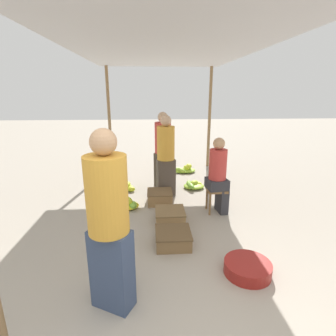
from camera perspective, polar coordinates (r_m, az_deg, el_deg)
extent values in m
cylinder|color=olive|center=(7.39, -12.65, 10.33)|extent=(0.08, 0.08, 2.73)
cylinder|color=olive|center=(7.48, 9.01, 10.58)|extent=(0.08, 0.08, 2.73)
cube|color=#B2B2B7|center=(4.50, -0.56, 24.98)|extent=(3.15, 6.08, 0.04)
cube|color=#384766|center=(2.76, -12.08, -20.74)|extent=(0.45, 0.37, 0.82)
cylinder|color=gold|center=(2.39, -13.15, -5.73)|extent=(0.51, 0.51, 0.72)
sphere|color=tan|center=(2.26, -13.91, 5.53)|extent=(0.23, 0.23, 0.23)
cube|color=brown|center=(4.68, 10.51, -4.65)|extent=(0.34, 0.34, 0.04)
cylinder|color=brown|center=(4.61, 9.13, -7.84)|extent=(0.04, 0.04, 0.40)
cylinder|color=brown|center=(4.68, 12.41, -7.67)|extent=(0.04, 0.04, 0.40)
cylinder|color=brown|center=(4.86, 8.43, -6.56)|extent=(0.04, 0.04, 0.40)
cylinder|color=brown|center=(4.92, 11.55, -6.42)|extent=(0.04, 0.04, 0.40)
cube|color=#2D2D33|center=(4.77, 11.62, -6.90)|extent=(0.18, 0.32, 0.44)
cube|color=#2D2D33|center=(4.65, 10.58, -3.38)|extent=(0.39, 0.39, 0.18)
cylinder|color=#BF3833|center=(4.54, 10.81, 0.78)|extent=(0.34, 0.34, 0.52)
sphere|color=tan|center=(4.47, 11.05, 5.25)|extent=(0.20, 0.20, 0.20)
cylinder|color=maroon|center=(3.42, 16.92, -20.10)|extent=(0.55, 0.55, 0.15)
ellipsoid|color=#7BB536|center=(4.98, -9.30, -7.58)|extent=(0.36, 0.23, 0.15)
ellipsoid|color=yellow|center=(5.03, -9.78, -7.35)|extent=(0.29, 0.37, 0.15)
ellipsoid|color=#C2D22A|center=(4.87, -8.88, -6.98)|extent=(0.28, 0.29, 0.15)
ellipsoid|color=#7BB636|center=(4.84, -7.62, -7.98)|extent=(0.17, 0.24, 0.13)
ellipsoid|color=#B2CB2C|center=(5.04, -9.82, -7.15)|extent=(0.29, 0.18, 0.15)
ellipsoid|color=yellow|center=(4.94, -8.88, -8.06)|extent=(0.43, 0.38, 0.10)
ellipsoid|color=yellow|center=(5.80, -9.98, -2.85)|extent=(0.19, 0.25, 0.13)
ellipsoid|color=#CBD528|center=(5.82, -11.24, -4.30)|extent=(0.32, 0.26, 0.12)
ellipsoid|color=#C8D428|center=(5.72, -8.13, -4.52)|extent=(0.25, 0.23, 0.11)
ellipsoid|color=#BCCF2B|center=(5.82, -8.94, -3.61)|extent=(0.18, 0.30, 0.11)
ellipsoid|color=#75B337|center=(5.92, -10.28, -3.64)|extent=(0.28, 0.11, 0.14)
ellipsoid|color=#A5C62F|center=(5.83, -10.02, -4.28)|extent=(0.51, 0.44, 0.10)
ellipsoid|color=#80B735|center=(5.92, 4.56, -3.31)|extent=(0.16, 0.26, 0.12)
ellipsoid|color=#77B437|center=(5.78, 4.95, -3.86)|extent=(0.18, 0.35, 0.11)
ellipsoid|color=#ABC92D|center=(5.90, 5.74, -3.30)|extent=(0.26, 0.26, 0.13)
ellipsoid|color=#C0D12A|center=(5.98, 6.46, -3.39)|extent=(0.25, 0.25, 0.10)
ellipsoid|color=#95C031|center=(5.89, 5.64, -3.92)|extent=(0.46, 0.40, 0.10)
ellipsoid|color=#92BF32|center=(6.98, 2.53, -0.66)|extent=(0.29, 0.31, 0.09)
ellipsoid|color=#BBCF2B|center=(7.01, 4.04, 0.07)|extent=(0.21, 0.25, 0.13)
ellipsoid|color=#8EBD33|center=(6.94, 2.83, -0.59)|extent=(0.29, 0.30, 0.13)
ellipsoid|color=#BFD12A|center=(7.02, 4.56, 0.43)|extent=(0.16, 0.21, 0.13)
ellipsoid|color=#B1CB2C|center=(7.02, 3.95, -0.29)|extent=(0.34, 0.25, 0.12)
ellipsoid|color=#89BB34|center=(6.98, 2.46, -0.46)|extent=(0.31, 0.15, 0.14)
ellipsoid|color=#8FBE32|center=(7.05, 4.01, -0.49)|extent=(0.48, 0.42, 0.10)
cube|color=brown|center=(3.79, 1.12, -15.10)|extent=(0.47, 0.47, 0.18)
cube|color=brown|center=(3.74, 1.13, -13.77)|extent=(0.49, 0.49, 0.02)
cube|color=olive|center=(5.08, -1.80, -6.43)|extent=(0.46, 0.46, 0.22)
cube|color=brown|center=(5.04, -1.81, -5.19)|extent=(0.48, 0.48, 0.02)
cube|color=#9E7A4C|center=(4.37, 0.44, -10.53)|extent=(0.46, 0.46, 0.19)
cube|color=brown|center=(4.33, 0.45, -9.29)|extent=(0.48, 0.48, 0.02)
cube|color=#4C4238|center=(5.90, -1.09, -0.35)|extent=(0.42, 0.32, 0.77)
cylinder|color=#BF3833|center=(5.74, -1.13, 6.59)|extent=(0.46, 0.46, 0.67)
sphere|color=tan|center=(5.68, -1.15, 11.03)|extent=(0.22, 0.22, 0.22)
cube|color=#4C4238|center=(5.37, -0.46, -2.06)|extent=(0.40, 0.27, 0.76)
cylinder|color=gold|center=(5.19, -0.48, 5.44)|extent=(0.41, 0.41, 0.66)
sphere|color=tan|center=(5.13, -0.49, 10.28)|extent=(0.22, 0.22, 0.22)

